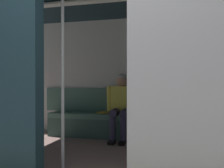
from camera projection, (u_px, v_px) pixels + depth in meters
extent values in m
cube|color=silver|center=(180.00, 72.00, 2.15)|extent=(0.88, 0.12, 2.21)
cube|color=black|center=(180.00, 39.00, 2.14)|extent=(0.48, 0.02, 0.55)
cube|color=gray|center=(116.00, 154.00, 3.66)|extent=(6.08, 2.60, 0.01)
cube|color=silver|center=(133.00, 77.00, 4.91)|extent=(6.08, 0.10, 2.21)
cube|color=#4C7566|center=(132.00, 101.00, 4.85)|extent=(3.52, 0.06, 0.45)
cube|color=#4C7566|center=(130.00, 117.00, 4.64)|extent=(3.04, 0.44, 0.09)
cube|color=#39574C|center=(128.00, 131.00, 4.45)|extent=(3.04, 0.04, 0.35)
cube|color=#D8CC4C|center=(122.00, 100.00, 4.66)|extent=(0.39, 0.23, 0.50)
sphere|color=tan|center=(122.00, 81.00, 4.65)|extent=(0.21, 0.21, 0.21)
sphere|color=#B2ADA8|center=(122.00, 79.00, 4.66)|extent=(0.19, 0.19, 0.19)
cylinder|color=#D8CC4C|center=(135.00, 99.00, 4.57)|extent=(0.08, 0.08, 0.44)
cylinder|color=#D8CC4C|center=(109.00, 98.00, 4.68)|extent=(0.08, 0.08, 0.44)
cylinder|color=#38334C|center=(125.00, 113.00, 4.44)|extent=(0.15, 0.40, 0.14)
cylinder|color=#38334C|center=(115.00, 112.00, 4.48)|extent=(0.15, 0.40, 0.14)
cylinder|color=#38334C|center=(123.00, 129.00, 4.25)|extent=(0.10, 0.10, 0.40)
cylinder|color=#38334C|center=(112.00, 129.00, 4.29)|extent=(0.10, 0.10, 0.40)
cube|color=black|center=(123.00, 143.00, 4.20)|extent=(0.11, 0.22, 0.06)
cube|color=black|center=(112.00, 142.00, 4.24)|extent=(0.11, 0.22, 0.06)
cube|color=brown|center=(149.00, 110.00, 4.56)|extent=(0.26, 0.14, 0.17)
cube|color=#472718|center=(149.00, 111.00, 4.49)|extent=(0.02, 0.01, 0.14)
cube|color=gold|center=(103.00, 112.00, 4.80)|extent=(0.21, 0.26, 0.03)
cylinder|color=silver|center=(63.00, 75.00, 2.86)|extent=(0.04, 0.04, 2.19)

